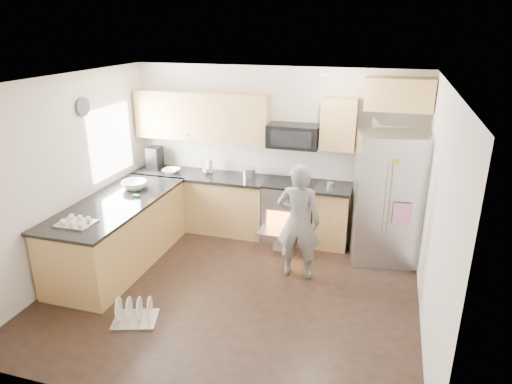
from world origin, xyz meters
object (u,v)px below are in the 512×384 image
(refrigerator, at_px, (388,198))
(dish_rack, at_px, (135,315))
(stove_range, at_px, (290,198))
(person, at_px, (298,222))

(refrigerator, bearing_deg, dish_rack, -148.19)
(stove_range, relative_size, person, 1.15)
(stove_range, relative_size, refrigerator, 0.98)
(stove_range, height_order, person, stove_range)
(person, relative_size, dish_rack, 2.68)
(stove_range, xyz_separation_m, refrigerator, (1.42, -0.24, 0.24))
(stove_range, xyz_separation_m, dish_rack, (-1.21, -2.59, -0.60))
(refrigerator, bearing_deg, stove_range, 160.30)
(person, distance_m, dish_rack, 2.29)
(refrigerator, distance_m, dish_rack, 3.63)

